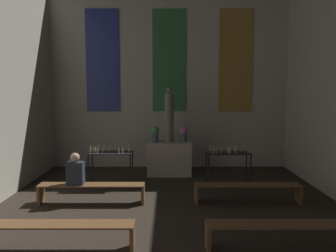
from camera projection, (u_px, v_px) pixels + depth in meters
name	position (u px, v px, depth m)	size (l,w,h in m)	color
wall_back	(168.00, 78.00, 10.38)	(7.69, 0.16, 5.66)	#B2AD9E
altar	(168.00, 158.00, 9.62)	(1.27, 0.75, 0.97)	#ADA38E
statue	(168.00, 116.00, 9.48)	(0.26, 0.26, 1.59)	slate
flower_vase_left	(154.00, 133.00, 9.54)	(0.25, 0.25, 0.47)	#4C5666
flower_vase_right	(182.00, 133.00, 9.54)	(0.25, 0.25, 0.47)	#4C5666
candle_rack_left	(109.00, 157.00, 8.41)	(1.12, 0.52, 1.08)	black
candle_rack_right	(227.00, 157.00, 8.42)	(1.12, 0.52, 1.08)	black
pew_second_left	(58.00, 230.00, 5.06)	(2.31, 0.36, 0.42)	brown
pew_second_right	(279.00, 230.00, 5.07)	(2.31, 0.36, 0.42)	brown
pew_back_left	(90.00, 189.00, 7.17)	(2.31, 0.36, 0.42)	brown
pew_back_right	(246.00, 189.00, 7.19)	(2.31, 0.36, 0.42)	brown
person_seated	(74.00, 171.00, 7.13)	(0.36, 0.24, 0.70)	#282D38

